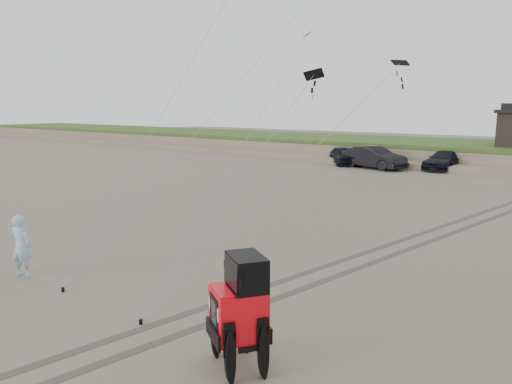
{
  "coord_description": "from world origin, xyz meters",
  "views": [
    {
      "loc": [
        8.78,
        -7.1,
        4.83
      ],
      "look_at": [
        0.67,
        3.0,
        2.6
      ],
      "focal_mm": 35.0,
      "sensor_mm": 36.0,
      "label": 1
    }
  ],
  "objects_px": {
    "truck_b": "(374,157)",
    "jeep": "(238,324)",
    "truck_a": "(344,155)",
    "truck_c": "(444,160)",
    "man": "(21,246)"
  },
  "relations": [
    {
      "from": "man",
      "to": "truck_c",
      "type": "bearing_deg",
      "value": -115.51
    },
    {
      "from": "truck_b",
      "to": "truck_c",
      "type": "distance_m",
      "value": 5.31
    },
    {
      "from": "truck_b",
      "to": "man",
      "type": "distance_m",
      "value": 29.87
    },
    {
      "from": "jeep",
      "to": "man",
      "type": "relative_size",
      "value": 2.57
    },
    {
      "from": "truck_a",
      "to": "truck_c",
      "type": "relative_size",
      "value": 0.9
    },
    {
      "from": "truck_a",
      "to": "truck_c",
      "type": "bearing_deg",
      "value": -29.36
    },
    {
      "from": "man",
      "to": "jeep",
      "type": "bearing_deg",
      "value": 157.0
    },
    {
      "from": "truck_c",
      "to": "jeep",
      "type": "distance_m",
      "value": 32.94
    },
    {
      "from": "truck_a",
      "to": "truck_c",
      "type": "height_order",
      "value": "truck_a"
    },
    {
      "from": "jeep",
      "to": "man",
      "type": "height_order",
      "value": "man"
    },
    {
      "from": "jeep",
      "to": "truck_c",
      "type": "bearing_deg",
      "value": 134.38
    },
    {
      "from": "jeep",
      "to": "man",
      "type": "xyz_separation_m",
      "value": [
        -8.16,
        -0.04,
        0.04
      ]
    },
    {
      "from": "truck_a",
      "to": "truck_c",
      "type": "xyz_separation_m",
      "value": [
        7.82,
        1.63,
        -0.04
      ]
    },
    {
      "from": "truck_c",
      "to": "jeep",
      "type": "height_order",
      "value": "jeep"
    },
    {
      "from": "truck_b",
      "to": "jeep",
      "type": "height_order",
      "value": "truck_b"
    }
  ]
}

